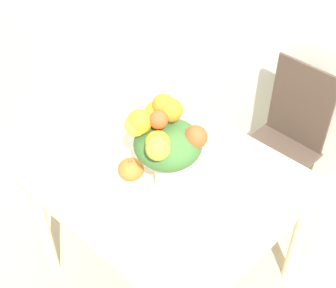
# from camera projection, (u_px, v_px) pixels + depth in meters

# --- Properties ---
(ground_plane) EXTENTS (12.00, 12.00, 0.00)m
(ground_plane) POSITION_uv_depth(u_px,v_px,m) (170.00, 271.00, 2.73)
(ground_plane) COLOR tan
(dining_table) EXTENTS (1.13, 1.03, 0.77)m
(dining_table) POSITION_uv_depth(u_px,v_px,m) (171.00, 194.00, 2.29)
(dining_table) COLOR beige
(dining_table) RESTS_ON ground_plane
(flower_vase) EXTENTS (0.30, 0.34, 0.48)m
(flower_vase) POSITION_uv_depth(u_px,v_px,m) (166.00, 143.00, 2.00)
(flower_vase) COLOR #B2CCBC
(flower_vase) RESTS_ON dining_table
(pumpkin) EXTENTS (0.12, 0.12, 0.11)m
(pumpkin) POSITION_uv_depth(u_px,v_px,m) (131.00, 169.00, 2.20)
(pumpkin) COLOR orange
(pumpkin) RESTS_ON dining_table
(dining_chair_near_window) EXTENTS (0.43, 0.43, 0.98)m
(dining_chair_near_window) POSITION_uv_depth(u_px,v_px,m) (283.00, 141.00, 2.84)
(dining_chair_near_window) COLOR #47382D
(dining_chair_near_window) RESTS_ON ground_plane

